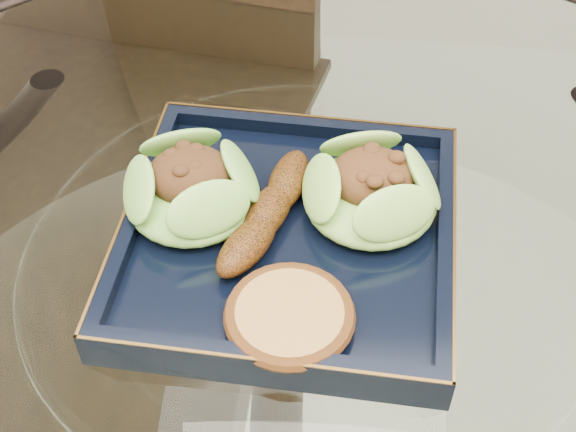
{
  "coord_description": "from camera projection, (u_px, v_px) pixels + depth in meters",
  "views": [
    {
      "loc": [
        0.01,
        -0.39,
        1.27
      ],
      "look_at": [
        -0.02,
        0.05,
        0.8
      ],
      "focal_mm": 50.0,
      "sensor_mm": 36.0,
      "label": 1
    }
  ],
  "objects": [
    {
      "name": "navy_plate",
      "position": [
        288.0,
        241.0,
        0.67
      ],
      "size": [
        0.29,
        0.29,
        0.02
      ],
      "primitive_type": "cube",
      "rotation": [
        0.0,
        0.0,
        -0.09
      ],
      "color": "black",
      "rests_on": "dining_table"
    },
    {
      "name": "crumb_patty",
      "position": [
        290.0,
        317.0,
        0.59
      ],
      "size": [
        0.09,
        0.09,
        0.02
      ],
      "primitive_type": "cylinder",
      "rotation": [
        0.0,
        0.0,
        0.09
      ],
      "color": "#BC823E",
      "rests_on": "navy_plate"
    },
    {
      "name": "roasted_plantain",
      "position": [
        268.0,
        212.0,
        0.66
      ],
      "size": [
        0.08,
        0.15,
        0.03
      ],
      "primitive_type": "ellipsoid",
      "rotation": [
        0.0,
        0.0,
        1.21
      ],
      "color": "#5D2E09",
      "rests_on": "navy_plate"
    },
    {
      "name": "lettuce_wrap_left",
      "position": [
        191.0,
        191.0,
        0.66
      ],
      "size": [
        0.11,
        0.11,
        0.04
      ],
      "primitive_type": "ellipsoid",
      "rotation": [
        0.0,
        0.0,
        -0.03
      ],
      "color": "#5F9D2D",
      "rests_on": "navy_plate"
    },
    {
      "name": "lettuce_wrap_right",
      "position": [
        371.0,
        193.0,
        0.66
      ],
      "size": [
        0.13,
        0.13,
        0.04
      ],
      "primitive_type": "ellipsoid",
      "rotation": [
        0.0,
        0.0,
        -0.14
      ],
      "color": "#5E932A",
      "rests_on": "navy_plate"
    },
    {
      "name": "dining_table",
      "position": [
        303.0,
        406.0,
        0.76
      ],
      "size": [
        1.13,
        1.13,
        0.77
      ],
      "color": "white",
      "rests_on": "ground"
    },
    {
      "name": "dining_chair",
      "position": [
        165.0,
        205.0,
        1.09
      ],
      "size": [
        0.45,
        0.45,
        0.87
      ],
      "rotation": [
        0.0,
        0.0,
        -0.23
      ],
      "color": "black",
      "rests_on": "ground"
    }
  ]
}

